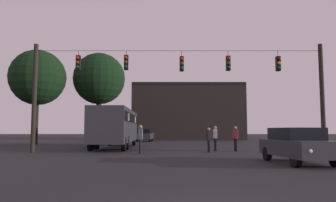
# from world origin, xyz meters

# --- Properties ---
(ground_plane) EXTENTS (168.00, 168.00, 0.00)m
(ground_plane) POSITION_xyz_m (0.00, 24.50, 0.00)
(ground_plane) COLOR black
(ground_plane) RESTS_ON ground
(overhead_signal_span) EXTENTS (18.76, 0.44, 6.99)m
(overhead_signal_span) POSITION_xyz_m (0.01, 14.89, 4.23)
(overhead_signal_span) COLOR black
(overhead_signal_span) RESTS_ON ground
(city_bus) EXTENTS (2.75, 11.05, 3.00)m
(city_bus) POSITION_xyz_m (-4.83, 20.29, 1.87)
(city_bus) COLOR #2D2D33
(city_bus) RESTS_ON ground
(car_near_right) EXTENTS (2.13, 4.44, 1.52)m
(car_near_right) POSITION_xyz_m (4.87, 8.22, 0.80)
(car_near_right) COLOR #2D2D33
(car_near_right) RESTS_ON ground
(car_far_left) EXTENTS (2.03, 4.41, 1.52)m
(car_far_left) POSITION_xyz_m (-3.56, 34.60, 0.80)
(car_far_left) COLOR #2D2D33
(car_far_left) RESTS_ON ground
(pedestrian_crossing_left) EXTENTS (0.26, 0.37, 1.72)m
(pedestrian_crossing_left) POSITION_xyz_m (-2.32, 13.78, 0.98)
(pedestrian_crossing_left) COLOR black
(pedestrian_crossing_left) RESTS_ON ground
(pedestrian_crossing_center) EXTENTS (0.30, 0.40, 1.58)m
(pedestrian_crossing_center) POSITION_xyz_m (1.96, 15.14, 0.88)
(pedestrian_crossing_center) COLOR black
(pedestrian_crossing_center) RESTS_ON ground
(pedestrian_crossing_right) EXTENTS (0.25, 0.37, 1.70)m
(pedestrian_crossing_right) POSITION_xyz_m (2.61, 16.75, 0.96)
(pedestrian_crossing_right) COLOR black
(pedestrian_crossing_right) RESTS_ON ground
(pedestrian_near_bus) EXTENTS (0.33, 0.41, 1.67)m
(pedestrian_near_bus) POSITION_xyz_m (3.90, 16.23, 0.95)
(pedestrian_near_bus) COLOR black
(pedestrian_near_bus) RESTS_ON ground
(corner_building) EXTENTS (16.28, 13.28, 8.22)m
(corner_building) POSITION_xyz_m (2.31, 46.38, 4.11)
(corner_building) COLOR black
(corner_building) RESTS_ON ground
(tree_left_silhouette) EXTENTS (5.54, 5.54, 9.44)m
(tree_left_silhouette) POSITION_xyz_m (-13.73, 26.32, 6.65)
(tree_left_silhouette) COLOR black
(tree_left_silhouette) RESTS_ON ground
(tree_behind_building) EXTENTS (5.58, 5.58, 9.77)m
(tree_behind_building) POSITION_xyz_m (-8.13, 29.02, 6.94)
(tree_behind_building) COLOR black
(tree_behind_building) RESTS_ON ground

